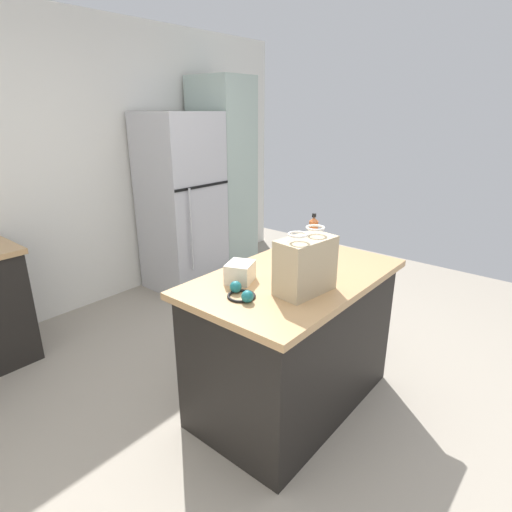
# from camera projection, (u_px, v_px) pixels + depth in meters

# --- Properties ---
(ground) EXTENTS (6.45, 6.45, 0.00)m
(ground) POSITION_uv_depth(u_px,v_px,m) (295.00, 407.00, 2.68)
(ground) COLOR #9E9384
(back_wall) EXTENTS (5.37, 0.13, 2.62)m
(back_wall) POSITION_uv_depth(u_px,v_px,m) (71.00, 169.00, 3.72)
(back_wall) COLOR silver
(back_wall) RESTS_ON ground
(kitchen_island) EXTENTS (1.34, 0.82, 0.90)m
(kitchen_island) POSITION_uv_depth(u_px,v_px,m) (293.00, 340.00, 2.60)
(kitchen_island) COLOR black
(kitchen_island) RESTS_ON ground
(refrigerator) EXTENTS (0.71, 0.69, 1.80)m
(refrigerator) POSITION_uv_depth(u_px,v_px,m) (182.00, 203.00, 4.28)
(refrigerator) COLOR #B7B7BC
(refrigerator) RESTS_ON ground
(tall_cabinet) EXTENTS (0.49, 0.61, 2.15)m
(tall_cabinet) POSITION_uv_depth(u_px,v_px,m) (223.00, 179.00, 4.67)
(tall_cabinet) COLOR #9EB2A8
(tall_cabinet) RESTS_ON ground
(shopping_bag) EXTENTS (0.34, 0.22, 0.34)m
(shopping_bag) POSITION_uv_depth(u_px,v_px,m) (305.00, 265.00, 2.18)
(shopping_bag) COLOR tan
(shopping_bag) RESTS_ON kitchen_island
(small_box) EXTENTS (0.20, 0.19, 0.11)m
(small_box) POSITION_uv_depth(u_px,v_px,m) (240.00, 272.00, 2.34)
(small_box) COLOR beige
(small_box) RESTS_ON kitchen_island
(bottle) EXTENTS (0.06, 0.06, 0.24)m
(bottle) POSITION_uv_depth(u_px,v_px,m) (313.00, 232.00, 2.93)
(bottle) COLOR #C66633
(bottle) RESTS_ON kitchen_island
(ear_defenders) EXTENTS (0.19, 0.19, 0.06)m
(ear_defenders) POSITION_uv_depth(u_px,v_px,m) (241.00, 293.00, 2.15)
(ear_defenders) COLOR black
(ear_defenders) RESTS_ON kitchen_island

